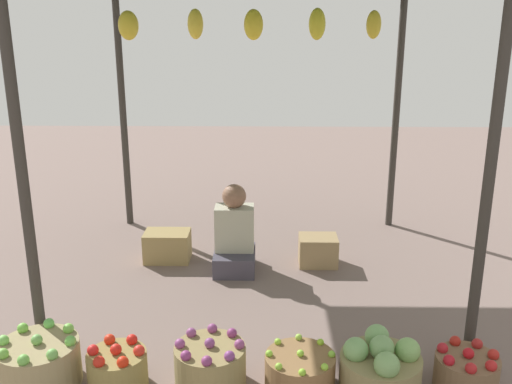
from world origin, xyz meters
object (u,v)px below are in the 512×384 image
at_px(basket_red_tomatoes, 117,369).
at_px(basket_red_apples, 466,371).
at_px(basket_purple_onions, 210,365).
at_px(wooden_crate_near_vendor, 318,250).
at_px(basket_cabbages, 380,368).
at_px(basket_limes, 300,370).
at_px(vendor_person, 235,237).
at_px(basket_green_apples, 40,363).
at_px(wooden_crate_stacked_rear, 167,246).

xyz_separation_m(basket_red_tomatoes, basket_red_apples, (2.12, 0.03, -0.01)).
height_order(basket_purple_onions, wooden_crate_near_vendor, basket_purple_onions).
bearing_deg(wooden_crate_near_vendor, basket_cabbages, -83.45).
distance_m(basket_red_tomatoes, basket_red_apples, 2.12).
bearing_deg(basket_red_apples, basket_limes, -179.77).
bearing_deg(basket_red_apples, basket_red_tomatoes, -179.20).
distance_m(basket_limes, basket_red_apples, 1.01).
height_order(basket_purple_onions, basket_red_apples, basket_purple_onions).
distance_m(vendor_person, basket_cabbages, 2.00).
relative_size(basket_purple_onions, basket_cabbages, 0.90).
distance_m(vendor_person, basket_red_apples, 2.27).
bearing_deg(basket_red_tomatoes, basket_limes, 1.32).
distance_m(basket_green_apples, basket_red_tomatoes, 0.48).
bearing_deg(basket_cabbages, basket_green_apples, 178.88).
bearing_deg(basket_green_apples, basket_purple_onions, 0.22).
relative_size(basket_limes, basket_cabbages, 0.88).
height_order(vendor_person, basket_cabbages, vendor_person).
height_order(basket_limes, basket_red_apples, basket_red_apples).
relative_size(basket_limes, basket_red_apples, 1.13).
relative_size(vendor_person, basket_green_apples, 1.59).
distance_m(basket_limes, wooden_crate_stacked_rear, 2.20).
bearing_deg(vendor_person, basket_limes, -74.12).
relative_size(basket_green_apples, basket_cabbages, 1.01).
xyz_separation_m(basket_green_apples, basket_red_apples, (2.60, 0.00, -0.03)).
height_order(basket_red_tomatoes, basket_cabbages, basket_cabbages).
bearing_deg(basket_limes, basket_cabbages, -4.83).
xyz_separation_m(basket_green_apples, wooden_crate_stacked_rear, (0.48, 1.89, -0.01)).
relative_size(basket_green_apples, wooden_crate_stacked_rear, 1.19).
height_order(basket_red_tomatoes, basket_red_apples, basket_red_tomatoes).
height_order(basket_green_apples, wooden_crate_near_vendor, basket_green_apples).
xyz_separation_m(vendor_person, wooden_crate_stacked_rear, (-0.63, 0.18, -0.16)).
bearing_deg(basket_red_apples, basket_cabbages, -175.20).
height_order(basket_green_apples, basket_limes, basket_green_apples).
xyz_separation_m(basket_red_tomatoes, wooden_crate_near_vendor, (1.38, 1.84, 0.01)).
height_order(basket_cabbages, wooden_crate_near_vendor, basket_cabbages).
bearing_deg(vendor_person, wooden_crate_near_vendor, 8.47).
relative_size(vendor_person, basket_red_apples, 2.04).
height_order(basket_purple_onions, basket_limes, basket_purple_onions).
relative_size(basket_purple_onions, wooden_crate_stacked_rear, 1.06).
xyz_separation_m(basket_cabbages, wooden_crate_near_vendor, (-0.21, 1.86, -0.02)).
bearing_deg(basket_green_apples, vendor_person, 57.03).
relative_size(basket_green_apples, basket_purple_onions, 1.12).
xyz_separation_m(basket_limes, basket_cabbages, (0.48, -0.04, 0.05)).
xyz_separation_m(vendor_person, basket_cabbages, (0.96, -1.75, -0.14)).
height_order(basket_purple_onions, basket_cabbages, basket_cabbages).
distance_m(basket_cabbages, wooden_crate_near_vendor, 1.87).
height_order(vendor_person, basket_purple_onions, vendor_person).
bearing_deg(basket_cabbages, basket_red_apples, 4.80).
bearing_deg(basket_green_apples, wooden_crate_near_vendor, 44.39).
distance_m(basket_limes, basket_cabbages, 0.48).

